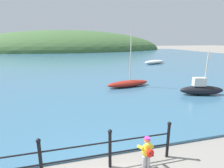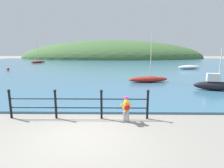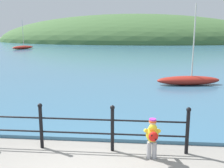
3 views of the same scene
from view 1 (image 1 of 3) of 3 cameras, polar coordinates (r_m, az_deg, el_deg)
water at (r=34.92m, az=-13.56°, el=7.96°), size 80.00×60.00×0.10m
far_hillside at (r=68.10m, az=-14.19°, el=10.74°), size 70.62×38.84×14.08m
iron_railing at (r=5.17m, az=-11.43°, el=-21.10°), size 5.68×0.12×1.21m
child_in_coat at (r=5.30m, az=11.36°, el=-20.55°), size 0.40×0.54×1.00m
boat_white_sailboat at (r=12.84m, az=27.12°, el=-1.48°), size 2.90×1.40×2.85m
boat_nearest_quay at (r=27.30m, az=13.78°, el=7.01°), size 3.90×2.04×0.56m
boat_far_right at (r=13.49m, az=5.26°, el=0.26°), size 3.54×1.35×4.28m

